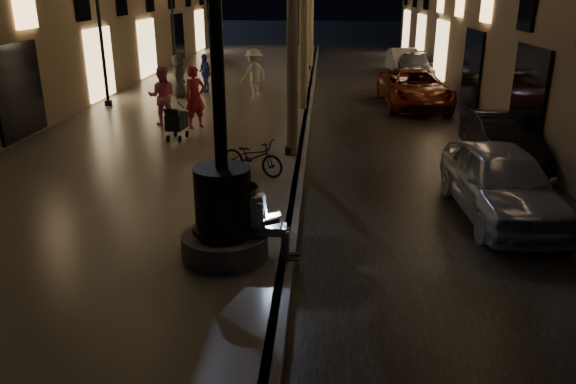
# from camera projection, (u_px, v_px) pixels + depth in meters

# --- Properties ---
(ground) EXTENTS (120.00, 120.00, 0.00)m
(ground) POSITION_uv_depth(u_px,v_px,m) (309.00, 108.00, 21.34)
(ground) COLOR black
(ground) RESTS_ON ground
(cobble_lane) EXTENTS (6.00, 45.00, 0.02)m
(cobble_lane) POSITION_uv_depth(u_px,v_px,m) (388.00, 109.00, 21.15)
(cobble_lane) COLOR black
(cobble_lane) RESTS_ON ground
(promenade) EXTENTS (8.00, 45.00, 0.20)m
(promenade) POSITION_uv_depth(u_px,v_px,m) (205.00, 104.00, 21.54)
(promenade) COLOR #68625C
(promenade) RESTS_ON ground
(curb_strip) EXTENTS (0.25, 45.00, 0.20)m
(curb_strip) POSITION_uv_depth(u_px,v_px,m) (309.00, 105.00, 21.30)
(curb_strip) COLOR #59595B
(curb_strip) RESTS_ON ground
(fountain_lamppost) EXTENTS (1.40, 1.40, 5.21)m
(fountain_lamppost) POSITION_uv_depth(u_px,v_px,m) (223.00, 198.00, 8.79)
(fountain_lamppost) COLOR #59595B
(fountain_lamppost) RESTS_ON promenade
(seated_man_laptop) EXTENTS (0.91, 0.31, 1.28)m
(seated_man_laptop) POSITION_uv_depth(u_px,v_px,m) (262.00, 218.00, 8.87)
(seated_man_laptop) COLOR tan
(seated_man_laptop) RESTS_ON promenade
(lamp_curb_a) EXTENTS (0.36, 0.36, 4.81)m
(lamp_curb_a) POSITION_uv_depth(u_px,v_px,m) (290.00, 34.00, 13.68)
(lamp_curb_a) COLOR black
(lamp_curb_a) RESTS_ON promenade
(lamp_curb_b) EXTENTS (0.36, 0.36, 4.81)m
(lamp_curb_b) POSITION_uv_depth(u_px,v_px,m) (303.00, 18.00, 21.18)
(lamp_curb_b) COLOR black
(lamp_curb_b) RESTS_ON promenade
(lamp_curb_c) EXTENTS (0.36, 0.36, 4.81)m
(lamp_curb_c) POSITION_uv_depth(u_px,v_px,m) (309.00, 10.00, 28.68)
(lamp_curb_c) COLOR black
(lamp_curb_c) RESTS_ON promenade
(lamp_curb_d) EXTENTS (0.36, 0.36, 4.81)m
(lamp_curb_d) POSITION_uv_depth(u_px,v_px,m) (312.00, 5.00, 36.18)
(lamp_curb_d) COLOR black
(lamp_curb_d) RESTS_ON promenade
(lamp_left_b) EXTENTS (0.36, 0.36, 4.81)m
(lamp_left_b) POSITION_uv_depth(u_px,v_px,m) (99.00, 20.00, 19.73)
(lamp_left_b) COLOR black
(lamp_left_b) RESTS_ON promenade
(lamp_left_c) EXTENTS (0.36, 0.36, 4.81)m
(lamp_left_c) POSITION_uv_depth(u_px,v_px,m) (172.00, 10.00, 29.10)
(lamp_left_c) COLOR black
(lamp_left_c) RESTS_ON promenade
(stroller) EXTENTS (0.52, 1.05, 1.06)m
(stroller) POSITION_uv_depth(u_px,v_px,m) (177.00, 121.00, 15.92)
(stroller) COLOR black
(stroller) RESTS_ON promenade
(car_front) EXTENTS (1.85, 4.22, 1.41)m
(car_front) POSITION_uv_depth(u_px,v_px,m) (502.00, 182.00, 11.04)
(car_front) COLOR #B7BBC0
(car_front) RESTS_ON ground
(car_second) EXTENTS (1.37, 3.72, 1.22)m
(car_second) POSITION_uv_depth(u_px,v_px,m) (501.00, 138.00, 14.65)
(car_second) COLOR black
(car_second) RESTS_ON ground
(car_third) EXTENTS (2.51, 5.10, 1.39)m
(car_third) POSITION_uv_depth(u_px,v_px,m) (414.00, 88.00, 21.36)
(car_third) COLOR maroon
(car_third) RESTS_ON ground
(car_rear) EXTENTS (1.98, 4.36, 1.24)m
(car_rear) POSITION_uv_depth(u_px,v_px,m) (414.00, 67.00, 27.76)
(car_rear) COLOR #323238
(car_rear) RESTS_ON ground
(car_fifth) EXTENTS (1.54, 3.95, 1.28)m
(car_fifth) POSITION_uv_depth(u_px,v_px,m) (403.00, 61.00, 29.74)
(car_fifth) COLOR #B0B0AB
(car_fifth) RESTS_ON ground
(pedestrian_red) EXTENTS (0.82, 0.80, 1.89)m
(pedestrian_red) POSITION_uv_depth(u_px,v_px,m) (195.00, 97.00, 17.15)
(pedestrian_red) COLOR #AE222A
(pedestrian_red) RESTS_ON promenade
(pedestrian_pink) EXTENTS (0.99, 0.83, 1.81)m
(pedestrian_pink) POSITION_uv_depth(u_px,v_px,m) (162.00, 96.00, 17.59)
(pedestrian_pink) COLOR #D97386
(pedestrian_pink) RESTS_ON promenade
(pedestrian_white) EXTENTS (1.37, 1.40, 1.92)m
(pedestrian_white) POSITION_uv_depth(u_px,v_px,m) (254.00, 74.00, 21.75)
(pedestrian_white) COLOR silver
(pedestrian_white) RESTS_ON promenade
(pedestrian_blue) EXTENTS (0.86, 0.95, 1.56)m
(pedestrian_blue) POSITION_uv_depth(u_px,v_px,m) (205.00, 73.00, 23.24)
(pedestrian_blue) COLOR navy
(pedestrian_blue) RESTS_ON promenade
(pedestrian_dark) EXTENTS (0.58, 0.85, 1.68)m
(pedestrian_dark) POSITION_uv_depth(u_px,v_px,m) (178.00, 76.00, 21.96)
(pedestrian_dark) COLOR #2D2D31
(pedestrian_dark) RESTS_ON promenade
(bicycle) EXTENTS (1.69, 1.19, 0.84)m
(bicycle) POSITION_uv_depth(u_px,v_px,m) (253.00, 157.00, 12.98)
(bicycle) COLOR black
(bicycle) RESTS_ON promenade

